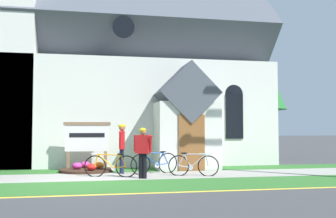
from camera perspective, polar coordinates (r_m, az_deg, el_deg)
name	(u,v)px	position (r m, az deg, el deg)	size (l,w,h in m)	color
ground	(85,169)	(15.93, -11.87, -8.45)	(140.00, 140.00, 0.00)	#3D3D3F
sidewalk_slab	(129,176)	(13.30, -5.58, -9.59)	(32.00, 2.12, 0.01)	#99968E
grass_verge	(137,185)	(11.09, -4.43, -10.95)	(32.00, 2.37, 0.01)	#2D6628
church_lawn	(124,170)	(15.20, -6.30, -8.75)	(24.00, 1.71, 0.01)	#2D6628
curb_paint_stripe	(144,193)	(9.78, -3.49, -12.04)	(28.00, 0.16, 0.01)	yellow
church_building	(108,72)	(20.84, -8.71, 5.36)	(14.00, 11.87, 11.98)	silver
church_sign	(87,139)	(15.27, -11.60, -4.23)	(1.76, 0.19, 1.82)	#7F6047
flower_bed	(87,169)	(14.87, -11.61, -8.51)	(1.98, 1.98, 0.34)	#382319
bicycle_yellow	(111,165)	(13.09, -8.24, -8.07)	(1.70, 0.44, 0.79)	black
bicycle_blue	(193,165)	(13.24, 3.66, -8.07)	(1.61, 0.55, 0.80)	black
bicycle_green	(155,163)	(13.85, -1.94, -7.79)	(1.72, 0.51, 0.80)	black
cyclist_in_orange_jersey	(122,144)	(13.99, -6.67, -5.07)	(0.30, 0.74, 1.73)	#191E38
cyclist_in_yellow_jersey	(143,149)	(12.49, -3.66, -5.81)	(0.53, 0.51, 1.60)	black
roadside_conifer	(250,68)	(20.03, 11.68, 5.78)	(3.51, 3.51, 6.64)	#3D2D1E
distant_hill	(11,138)	(69.92, -21.70, -3.98)	(87.10, 45.31, 20.51)	#847A5B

